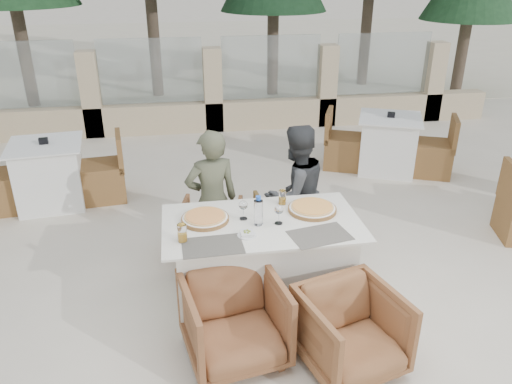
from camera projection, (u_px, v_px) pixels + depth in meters
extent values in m
plane|color=silver|center=(261.00, 292.00, 4.45)|extent=(80.00, 80.00, 0.00)
cube|color=beige|center=(191.00, 48.00, 16.99)|extent=(30.00, 16.00, 0.01)
cube|color=#565249|center=(213.00, 246.00, 3.69)|extent=(0.46, 0.31, 0.00)
cube|color=#5E5850|center=(320.00, 235.00, 3.83)|extent=(0.50, 0.38, 0.00)
cylinder|color=#D6581D|center=(205.00, 218.00, 4.04)|extent=(0.47, 0.47, 0.05)
cylinder|color=orange|center=(312.00, 208.00, 4.20)|extent=(0.54, 0.54, 0.05)
cylinder|color=#C2E9FF|center=(258.00, 211.00, 3.94)|extent=(0.09, 0.09, 0.25)
cylinder|color=gold|center=(182.00, 233.00, 3.72)|extent=(0.09, 0.09, 0.14)
cylinder|color=orange|center=(282.00, 197.00, 4.30)|extent=(0.07, 0.07, 0.13)
imported|color=#985E37|center=(211.00, 229.00, 4.93)|extent=(0.70, 0.72, 0.55)
imported|color=olive|center=(287.00, 221.00, 5.08)|extent=(0.62, 0.63, 0.55)
imported|color=brown|center=(234.00, 320.00, 3.61)|extent=(0.81, 0.82, 0.65)
imported|color=brown|center=(351.00, 331.00, 3.53)|extent=(0.81, 0.82, 0.61)
imported|color=#4F523C|center=(212.00, 201.00, 4.59)|extent=(0.55, 0.41, 1.36)
imported|color=#35383A|center=(295.00, 194.00, 4.73)|extent=(0.81, 0.73, 1.36)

